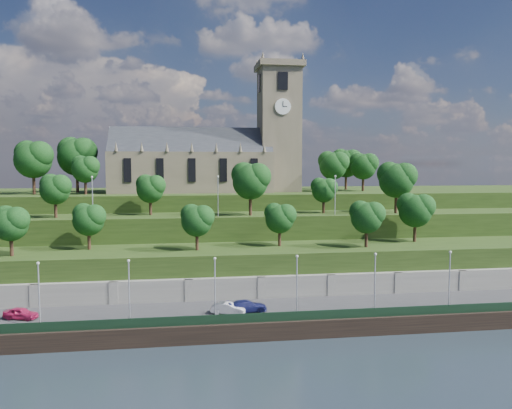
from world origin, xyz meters
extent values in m
plane|color=#1B232C|center=(0.00, 0.00, 0.00)|extent=(320.00, 320.00, 0.00)
cube|color=#2D2D30|center=(0.00, 6.00, 1.00)|extent=(160.00, 12.00, 2.00)
cube|color=black|center=(0.00, -0.05, 1.10)|extent=(160.00, 0.50, 2.20)
cube|color=black|center=(0.00, 0.60, 2.60)|extent=(160.00, 0.10, 1.20)
cube|color=slate|center=(0.00, 12.00, 2.50)|extent=(160.00, 2.00, 5.00)
cube|color=slate|center=(-25.00, 11.20, 2.50)|extent=(1.20, 0.60, 5.00)
cube|color=slate|center=(-15.00, 11.20, 2.50)|extent=(1.20, 0.60, 5.00)
cube|color=slate|center=(-5.00, 11.20, 2.50)|extent=(1.20, 0.60, 5.00)
cube|color=slate|center=(5.00, 11.20, 2.50)|extent=(1.20, 0.60, 5.00)
cube|color=slate|center=(15.00, 11.20, 2.50)|extent=(1.20, 0.60, 5.00)
cube|color=slate|center=(25.00, 11.20, 2.50)|extent=(1.20, 0.60, 5.00)
cube|color=slate|center=(35.00, 11.20, 2.50)|extent=(1.20, 0.60, 5.00)
cube|color=#203411|center=(0.00, 18.00, 4.00)|extent=(160.00, 12.00, 8.00)
cube|color=#203411|center=(0.00, 29.00, 6.00)|extent=(160.00, 10.00, 12.00)
cube|color=#203411|center=(0.00, 50.00, 7.50)|extent=(160.00, 32.00, 15.00)
cube|color=brown|center=(-4.00, 46.00, 19.00)|extent=(32.00, 12.00, 8.00)
cube|color=#24272C|center=(-4.00, 46.00, 23.00)|extent=(32.00, 10.18, 10.18)
cone|color=brown|center=(-18.00, 40.00, 23.90)|extent=(0.70, 0.70, 1.80)
cone|color=brown|center=(-13.33, 40.00, 23.90)|extent=(0.70, 0.70, 1.80)
cone|color=brown|center=(-8.67, 40.00, 23.90)|extent=(0.70, 0.70, 1.80)
cone|color=brown|center=(-4.00, 40.00, 23.90)|extent=(0.70, 0.70, 1.80)
cone|color=brown|center=(0.67, 40.00, 23.90)|extent=(0.70, 0.70, 1.80)
cone|color=brown|center=(5.33, 40.00, 23.90)|extent=(0.70, 0.70, 1.80)
cone|color=brown|center=(10.00, 40.00, 23.90)|extent=(0.70, 0.70, 1.80)
cube|color=black|center=(-16.00, 39.92, 19.50)|extent=(1.40, 0.25, 4.50)
cube|color=black|center=(-10.00, 39.92, 19.50)|extent=(1.40, 0.25, 4.50)
cube|color=black|center=(-4.00, 39.92, 19.50)|extent=(1.40, 0.25, 4.50)
cube|color=black|center=(2.00, 39.92, 19.50)|extent=(1.40, 0.25, 4.50)
cube|color=black|center=(8.00, 39.92, 19.50)|extent=(1.40, 0.25, 4.50)
cube|color=brown|center=(14.00, 46.00, 27.50)|extent=(8.00, 8.00, 25.00)
cube|color=brown|center=(14.00, 46.00, 40.60)|extent=(9.20, 9.20, 1.20)
cone|color=brown|center=(10.00, 42.00, 41.80)|extent=(0.80, 0.80, 1.60)
cone|color=brown|center=(10.00, 50.00, 41.80)|extent=(0.80, 0.80, 1.60)
cone|color=brown|center=(18.00, 42.00, 41.80)|extent=(0.80, 0.80, 1.60)
cone|color=brown|center=(18.00, 50.00, 41.80)|extent=(0.80, 0.80, 1.60)
cube|color=black|center=(14.00, 41.92, 37.00)|extent=(2.00, 0.25, 3.50)
cube|color=black|center=(14.00, 50.08, 37.00)|extent=(2.00, 0.25, 3.50)
cube|color=black|center=(9.92, 46.00, 37.00)|extent=(0.25, 2.00, 3.50)
cube|color=black|center=(18.08, 46.00, 37.00)|extent=(0.25, 2.00, 3.50)
cylinder|color=white|center=(14.00, 41.88, 32.00)|extent=(3.20, 0.30, 3.20)
cylinder|color=white|center=(18.12, 46.00, 32.00)|extent=(0.30, 3.20, 3.20)
cube|color=black|center=(14.00, 41.70, 32.50)|extent=(0.12, 0.05, 1.10)
cube|color=black|center=(14.40, 41.70, 32.00)|extent=(0.80, 0.05, 0.12)
cylinder|color=black|center=(-29.18, 16.00, 9.50)|extent=(0.49, 0.49, 3.00)
sphere|color=black|center=(-29.18, 16.00, 12.41)|extent=(4.67, 4.67, 4.67)
sphere|color=black|center=(-28.25, 15.53, 13.11)|extent=(3.51, 3.51, 3.51)
sphere|color=black|center=(-30.00, 16.58, 13.34)|extent=(3.27, 3.27, 3.27)
cylinder|color=black|center=(-19.59, 20.00, 9.48)|extent=(0.49, 0.49, 2.96)
sphere|color=black|center=(-19.59, 20.00, 12.34)|extent=(4.60, 4.60, 4.60)
sphere|color=black|center=(-18.67, 19.54, 13.03)|extent=(3.45, 3.45, 3.45)
sphere|color=black|center=(-20.40, 20.58, 13.26)|extent=(3.22, 3.22, 3.22)
cylinder|color=black|center=(-3.73, 17.00, 9.47)|extent=(0.49, 0.49, 2.93)
sphere|color=black|center=(-3.73, 17.00, 12.30)|extent=(4.57, 4.57, 4.57)
sphere|color=black|center=(-2.82, 16.54, 12.99)|extent=(3.42, 3.42, 3.42)
sphere|color=black|center=(-4.53, 17.57, 13.22)|extent=(3.20, 3.20, 3.20)
cylinder|color=black|center=(9.02, 19.00, 9.44)|extent=(0.49, 0.49, 2.87)
sphere|color=black|center=(9.02, 19.00, 12.21)|extent=(4.47, 4.47, 4.47)
sphere|color=black|center=(9.91, 18.55, 12.88)|extent=(3.35, 3.35, 3.35)
sphere|color=black|center=(8.23, 19.56, 13.11)|extent=(3.13, 3.13, 3.13)
cylinder|color=black|center=(21.90, 16.00, 9.53)|extent=(0.50, 0.50, 3.06)
sphere|color=black|center=(21.90, 16.00, 12.49)|extent=(4.77, 4.77, 4.77)
sphere|color=black|center=(22.86, 15.52, 13.21)|extent=(3.57, 3.57, 3.57)
sphere|color=black|center=(21.07, 16.60, 13.45)|extent=(3.34, 3.34, 3.34)
cylinder|color=black|center=(31.67, 20.00, 9.72)|extent=(0.51, 0.51, 3.43)
sphere|color=black|center=(31.67, 20.00, 13.03)|extent=(5.34, 5.34, 5.34)
sphere|color=black|center=(32.74, 19.47, 13.84)|extent=(4.00, 4.00, 4.00)
sphere|color=black|center=(30.73, 20.67, 14.10)|extent=(3.74, 3.74, 3.74)
cylinder|color=black|center=(-26.16, 28.00, 13.53)|extent=(0.50, 0.50, 3.06)
sphere|color=black|center=(-26.16, 28.00, 16.49)|extent=(4.76, 4.76, 4.76)
sphere|color=black|center=(-25.21, 27.52, 17.21)|extent=(3.57, 3.57, 3.57)
sphere|color=black|center=(-26.99, 28.60, 17.44)|extent=(3.33, 3.33, 3.33)
cylinder|color=black|center=(-11.22, 30.00, 13.49)|extent=(0.49, 0.49, 2.98)
sphere|color=black|center=(-11.22, 30.00, 16.38)|extent=(4.64, 4.64, 4.64)
sphere|color=black|center=(-10.29, 29.54, 17.07)|extent=(3.48, 3.48, 3.48)
sphere|color=black|center=(-12.03, 30.58, 17.30)|extent=(3.25, 3.25, 3.25)
cylinder|color=black|center=(5.53, 27.00, 13.94)|extent=(0.53, 0.53, 3.87)
sphere|color=black|center=(5.53, 27.00, 17.68)|extent=(6.03, 6.03, 6.03)
sphere|color=black|center=(6.73, 26.40, 18.59)|extent=(4.52, 4.52, 4.52)
sphere|color=black|center=(4.47, 27.75, 18.89)|extent=(4.22, 4.22, 4.22)
cylinder|color=black|center=(18.85, 29.00, 13.35)|extent=(0.48, 0.48, 2.71)
sphere|color=black|center=(18.85, 29.00, 15.97)|extent=(4.21, 4.21, 4.21)
sphere|color=black|center=(19.69, 28.58, 16.60)|extent=(3.16, 3.16, 3.16)
sphere|color=black|center=(18.11, 29.53, 16.81)|extent=(2.95, 2.95, 2.95)
cylinder|color=black|center=(31.42, 27.00, 13.95)|extent=(0.53, 0.53, 3.91)
sphere|color=black|center=(31.42, 27.00, 17.73)|extent=(6.08, 6.08, 6.08)
sphere|color=black|center=(32.64, 26.39, 18.64)|extent=(4.56, 4.56, 4.56)
sphere|color=black|center=(30.36, 27.76, 18.95)|extent=(4.25, 4.25, 4.25)
cylinder|color=black|center=(-33.33, 42.00, 17.17)|extent=(0.55, 0.55, 4.34)
sphere|color=black|center=(-33.33, 42.00, 21.37)|extent=(6.75, 6.75, 6.75)
sphere|color=black|center=(-31.98, 41.32, 22.38)|extent=(5.06, 5.06, 5.06)
sphere|color=black|center=(-34.51, 42.84, 22.72)|extent=(4.73, 4.73, 4.73)
cylinder|color=black|center=(-26.73, 48.00, 17.39)|extent=(0.57, 0.57, 4.77)
sphere|color=black|center=(-26.73, 48.00, 22.00)|extent=(7.42, 7.42, 7.42)
sphere|color=black|center=(-25.25, 47.26, 23.11)|extent=(5.57, 5.57, 5.57)
sphere|color=black|center=(-28.03, 48.93, 23.48)|extent=(5.19, 5.19, 5.19)
cylinder|color=black|center=(-23.66, 40.00, 16.56)|extent=(0.50, 0.50, 3.13)
sphere|color=black|center=(-23.66, 40.00, 19.58)|extent=(4.86, 4.86, 4.86)
sphere|color=black|center=(-22.69, 39.51, 20.31)|extent=(3.65, 3.65, 3.65)
sphere|color=black|center=(-24.51, 40.61, 20.56)|extent=(3.40, 3.40, 3.40)
cylinder|color=black|center=(24.45, 42.00, 16.79)|extent=(0.52, 0.52, 3.57)
sphere|color=black|center=(24.45, 42.00, 20.24)|extent=(5.56, 5.56, 5.56)
sphere|color=black|center=(25.56, 41.44, 21.07)|extent=(4.17, 4.17, 4.17)
sphere|color=black|center=(23.48, 42.69, 21.35)|extent=(3.89, 3.89, 3.89)
cylinder|color=black|center=(29.87, 50.00, 16.94)|extent=(0.53, 0.53, 3.87)
sphere|color=black|center=(29.87, 50.00, 20.68)|extent=(6.03, 6.03, 6.03)
sphere|color=black|center=(31.08, 49.40, 21.59)|extent=(4.52, 4.52, 4.52)
sphere|color=black|center=(28.82, 50.75, 21.89)|extent=(4.22, 4.22, 4.22)
cylinder|color=black|center=(31.61, 44.00, 16.73)|extent=(0.51, 0.51, 3.46)
sphere|color=black|center=(31.61, 44.00, 20.07)|extent=(5.38, 5.38, 5.38)
sphere|color=black|center=(32.68, 43.46, 20.88)|extent=(4.03, 4.03, 4.03)
sphere|color=black|center=(30.67, 44.67, 21.15)|extent=(3.76, 3.76, 3.76)
cylinder|color=#B2B2B7|center=(-22.00, 2.50, 5.67)|extent=(0.16, 0.16, 7.34)
sphere|color=silver|center=(-22.00, 2.50, 9.46)|extent=(0.36, 0.36, 0.36)
cylinder|color=#B2B2B7|center=(-12.00, 2.50, 5.67)|extent=(0.16, 0.16, 7.34)
sphere|color=silver|center=(-12.00, 2.50, 9.46)|extent=(0.36, 0.36, 0.36)
cylinder|color=#B2B2B7|center=(-2.00, 2.50, 5.67)|extent=(0.16, 0.16, 7.34)
sphere|color=silver|center=(-2.00, 2.50, 9.46)|extent=(0.36, 0.36, 0.36)
cylinder|color=#B2B2B7|center=(8.00, 2.50, 5.67)|extent=(0.16, 0.16, 7.34)
sphere|color=silver|center=(8.00, 2.50, 9.46)|extent=(0.36, 0.36, 0.36)
cylinder|color=#B2B2B7|center=(18.00, 2.50, 5.67)|extent=(0.16, 0.16, 7.34)
sphere|color=silver|center=(18.00, 2.50, 9.46)|extent=(0.36, 0.36, 0.36)
cylinder|color=#B2B2B7|center=(28.00, 2.50, 5.67)|extent=(0.16, 0.16, 7.34)
sphere|color=silver|center=(28.00, 2.50, 9.46)|extent=(0.36, 0.36, 0.36)
cylinder|color=#B2B2B7|center=(-20.00, 26.00, 15.23)|extent=(0.16, 0.16, 6.46)
sphere|color=silver|center=(-20.00, 26.00, 18.58)|extent=(0.36, 0.36, 0.36)
cylinder|color=#B2B2B7|center=(0.00, 26.00, 15.23)|extent=(0.16, 0.16, 6.46)
sphere|color=silver|center=(0.00, 26.00, 18.58)|extent=(0.36, 0.36, 0.36)
cylinder|color=#B2B2B7|center=(20.00, 26.00, 15.23)|extent=(0.16, 0.16, 6.46)
sphere|color=silver|center=(20.00, 26.00, 18.58)|extent=(0.36, 0.36, 0.36)
imported|color=#A71B49|center=(-25.21, 6.18, 2.70)|extent=(4.41, 2.79, 1.40)
imported|color=#BABABF|center=(-0.22, 4.62, 2.70)|extent=(4.52, 2.76, 1.41)
imported|color=#16194E|center=(2.21, 5.22, 2.73)|extent=(5.29, 2.73, 1.47)
camera|label=1|loc=(-5.49, -56.12, 20.69)|focal=35.00mm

